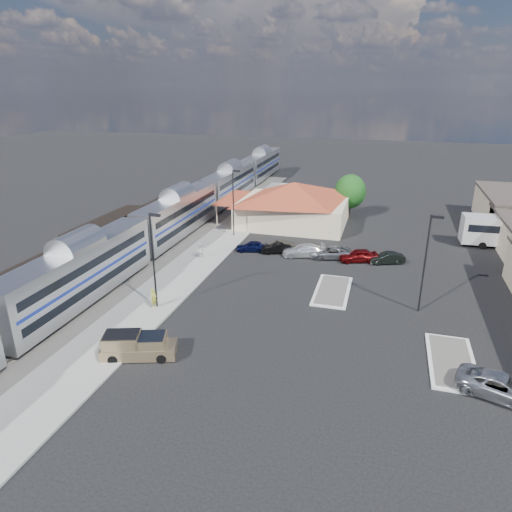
# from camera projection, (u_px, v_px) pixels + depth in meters

# --- Properties ---
(ground) EXTENTS (280.00, 280.00, 0.00)m
(ground) POSITION_uv_depth(u_px,v_px,m) (288.00, 295.00, 44.38)
(ground) COLOR black
(ground) RESTS_ON ground
(railbed) EXTENTS (16.00, 100.00, 0.12)m
(railbed) POSITION_uv_depth(u_px,v_px,m) (138.00, 248.00, 56.98)
(railbed) COLOR #4C4944
(railbed) RESTS_ON ground
(platform) EXTENTS (5.50, 92.00, 0.18)m
(platform) POSITION_uv_depth(u_px,v_px,m) (198.00, 261.00, 52.84)
(platform) COLOR gray
(platform) RESTS_ON ground
(passenger_train) EXTENTS (3.00, 104.00, 5.55)m
(passenger_train) POSITION_uv_depth(u_px,v_px,m) (179.00, 216.00, 60.64)
(passenger_train) COLOR silver
(passenger_train) RESTS_ON ground
(freight_cars) EXTENTS (2.80, 46.00, 4.00)m
(freight_cars) POSITION_uv_depth(u_px,v_px,m) (108.00, 235.00, 55.81)
(freight_cars) COLOR black
(freight_cars) RESTS_ON ground
(station_depot) EXTENTS (18.35, 12.24, 6.20)m
(station_depot) POSITION_uv_depth(u_px,v_px,m) (293.00, 203.00, 66.05)
(station_depot) COLOR #CAB794
(station_depot) RESTS_ON ground
(traffic_island_south) EXTENTS (3.30, 7.50, 0.21)m
(traffic_island_south) POSITION_uv_depth(u_px,v_px,m) (332.00, 291.00, 45.11)
(traffic_island_south) COLOR silver
(traffic_island_south) RESTS_ON ground
(traffic_island_north) EXTENTS (3.30, 7.50, 0.21)m
(traffic_island_north) POSITION_uv_depth(u_px,v_px,m) (452.00, 361.00, 33.53)
(traffic_island_north) COLOR silver
(traffic_island_north) RESTS_ON ground
(lamp_plat_s) EXTENTS (1.08, 0.25, 9.00)m
(lamp_plat_s) POSITION_uv_depth(u_px,v_px,m) (154.00, 254.00, 39.92)
(lamp_plat_s) COLOR black
(lamp_plat_s) RESTS_ON ground
(lamp_plat_n) EXTENTS (1.08, 0.25, 9.00)m
(lamp_plat_n) POSITION_uv_depth(u_px,v_px,m) (234.00, 198.00, 59.72)
(lamp_plat_n) COLOR black
(lamp_plat_n) RESTS_ON ground
(lamp_lot) EXTENTS (1.08, 0.25, 9.00)m
(lamp_lot) POSITION_uv_depth(u_px,v_px,m) (427.00, 256.00, 39.38)
(lamp_lot) COLOR black
(lamp_lot) RESTS_ON ground
(tree_depot) EXTENTS (4.71, 4.71, 6.63)m
(tree_depot) POSITION_uv_depth(u_px,v_px,m) (350.00, 192.00, 69.19)
(tree_depot) COLOR #382314
(tree_depot) RESTS_ON ground
(pickup_truck) EXTENTS (5.87, 3.65, 1.91)m
(pickup_truck) POSITION_uv_depth(u_px,v_px,m) (139.00, 346.00, 34.02)
(pickup_truck) COLOR #937D5A
(pickup_truck) RESTS_ON ground
(suv) EXTENTS (6.13, 4.25, 1.56)m
(suv) POSITION_uv_depth(u_px,v_px,m) (502.00, 387.00, 29.62)
(suv) COLOR #ADB0B5
(suv) RESTS_ON ground
(person_a) EXTENTS (0.66, 0.79, 1.84)m
(person_a) POSITION_uv_depth(u_px,v_px,m) (154.00, 298.00, 41.21)
(person_a) COLOR gold
(person_a) RESTS_ON platform
(person_b) EXTENTS (0.94, 1.04, 1.74)m
(person_b) POSITION_uv_depth(u_px,v_px,m) (200.00, 250.00, 53.25)
(person_b) COLOR silver
(person_b) RESTS_ON platform
(parked_car_a) EXTENTS (4.11, 2.44, 1.31)m
(parked_car_a) POSITION_uv_depth(u_px,v_px,m) (252.00, 246.00, 55.88)
(parked_car_a) COLOR #0B113A
(parked_car_a) RESTS_ON ground
(parked_car_b) EXTENTS (4.41, 2.81, 1.37)m
(parked_car_b) POSITION_uv_depth(u_px,v_px,m) (278.00, 248.00, 55.31)
(parked_car_b) COLOR black
(parked_car_b) RESTS_ON ground
(parked_car_c) EXTENTS (5.39, 3.48, 1.45)m
(parked_car_c) POSITION_uv_depth(u_px,v_px,m) (303.00, 250.00, 54.20)
(parked_car_c) COLOR white
(parked_car_c) RESTS_ON ground
(parked_car_d) EXTENTS (5.42, 3.54, 1.39)m
(parked_car_d) POSITION_uv_depth(u_px,v_px,m) (331.00, 252.00, 53.66)
(parked_car_d) COLOR gray
(parked_car_d) RESTS_ON ground
(parked_car_e) EXTENTS (4.76, 3.16, 1.51)m
(parked_car_e) POSITION_uv_depth(u_px,v_px,m) (358.00, 255.00, 52.54)
(parked_car_e) COLOR #690B0D
(parked_car_e) RESTS_ON ground
(parked_car_f) EXTENTS (4.21, 2.70, 1.31)m
(parked_car_f) POSITION_uv_depth(u_px,v_px,m) (387.00, 258.00, 52.02)
(parked_car_f) COLOR black
(parked_car_f) RESTS_ON ground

